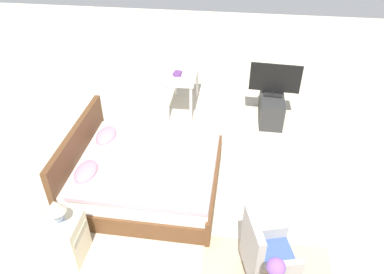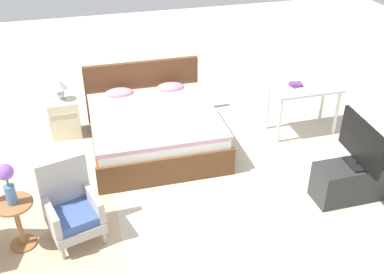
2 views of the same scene
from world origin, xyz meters
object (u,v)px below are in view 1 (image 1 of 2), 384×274
object	(u,v)px
bed	(144,173)
tv_stand	(271,106)
flower_vase	(275,274)
vanity_desk	(183,78)
nightstand	(65,239)
tv_flatscreen	(275,79)
book_stack	(177,73)
armchair_by_window_right	(266,255)
table_lamp	(56,209)

from	to	relation	value
bed	tv_stand	xyz separation A→B (m)	(2.13, -1.86, -0.06)
bed	flower_vase	size ratio (longest dim) A/B	4.18
flower_vase	vanity_desk	distance (m)	4.31
nightstand	tv_flatscreen	world-z (taller)	tv_flatscreen
bed	tv_flatscreen	xyz separation A→B (m)	(2.13, -1.86, 0.49)
vanity_desk	book_stack	world-z (taller)	book_stack
flower_vase	nightstand	distance (m)	2.43
armchair_by_window_right	flower_vase	size ratio (longest dim) A/B	1.93
nightstand	book_stack	xyz separation A→B (m)	(3.39, -0.78, 0.48)
tv_flatscreen	vanity_desk	world-z (taller)	tv_flatscreen
armchair_by_window_right	tv_stand	distance (m)	3.37
tv_flatscreen	book_stack	xyz separation A→B (m)	(0.02, 1.72, -0.01)
armchair_by_window_right	book_stack	bearing A→B (deg)	24.09
nightstand	table_lamp	xyz separation A→B (m)	(-0.00, 0.00, 0.51)
table_lamp	tv_stand	bearing A→B (deg)	-36.50
table_lamp	vanity_desk	size ratio (longest dim) A/B	0.32
armchair_by_window_right	vanity_desk	size ratio (longest dim) A/B	0.88
table_lamp	tv_stand	xyz separation A→B (m)	(3.37, -2.50, -0.57)
table_lamp	tv_flatscreen	size ratio (longest dim) A/B	0.38
armchair_by_window_right	tv_stand	bearing A→B (deg)	-3.55
armchair_by_window_right	tv_flatscreen	world-z (taller)	tv_flatscreen
armchair_by_window_right	table_lamp	size ratio (longest dim) A/B	2.79
tv_stand	tv_flatscreen	world-z (taller)	tv_flatscreen
tv_flatscreen	vanity_desk	size ratio (longest dim) A/B	0.84
book_stack	nightstand	bearing A→B (deg)	167.10
armchair_by_window_right	tv_stand	xyz separation A→B (m)	(3.36, -0.21, -0.14)
bed	tv_stand	distance (m)	2.83
nightstand	vanity_desk	size ratio (longest dim) A/B	0.57
bed	tv_flatscreen	distance (m)	2.87
nightstand	flower_vase	bearing A→B (deg)	-103.40
nightstand	vanity_desk	xyz separation A→B (m)	(3.51, -0.85, 0.34)
armchair_by_window_right	tv_flatscreen	xyz separation A→B (m)	(3.36, -0.21, 0.40)
bed	vanity_desk	bearing A→B (deg)	-5.53
armchair_by_window_right	nightstand	xyz separation A→B (m)	(-0.02, 2.29, -0.09)
armchair_by_window_right	vanity_desk	world-z (taller)	armchair_by_window_right
book_stack	tv_stand	bearing A→B (deg)	-90.68
flower_vase	nightstand	bearing A→B (deg)	76.60
table_lamp	tv_stand	world-z (taller)	table_lamp
flower_vase	tv_stand	distance (m)	3.98
tv_flatscreen	armchair_by_window_right	bearing A→B (deg)	176.45
vanity_desk	nightstand	bearing A→B (deg)	166.31
bed	armchair_by_window_right	world-z (taller)	bed
flower_vase	vanity_desk	world-z (taller)	flower_vase
tv_flatscreen	flower_vase	bearing A→B (deg)	177.06
book_stack	table_lamp	bearing A→B (deg)	167.09
flower_vase	table_lamp	bearing A→B (deg)	76.60
flower_vase	nightstand	size ratio (longest dim) A/B	0.80
flower_vase	tv_stand	size ratio (longest dim) A/B	0.50
tv_stand	tv_flatscreen	distance (m)	0.55
tv_stand	vanity_desk	xyz separation A→B (m)	(0.14, 1.64, 0.40)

